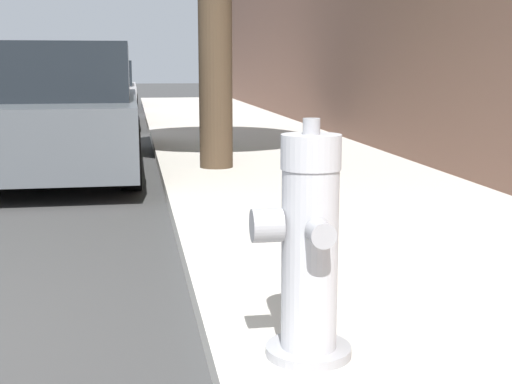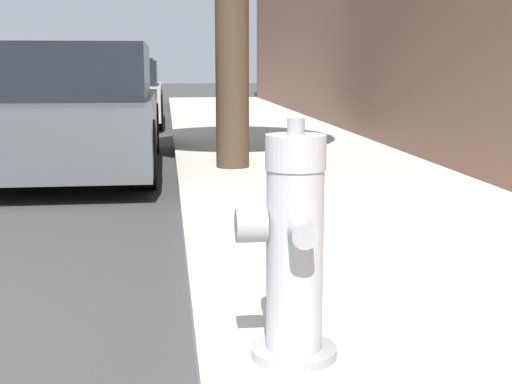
% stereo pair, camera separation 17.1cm
% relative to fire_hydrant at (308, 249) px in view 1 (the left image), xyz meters
% --- Properties ---
extents(fire_hydrant, '(0.37, 0.39, 0.88)m').
position_rel_fire_hydrant_xyz_m(fire_hydrant, '(0.00, 0.00, 0.00)').
color(fire_hydrant, '#97979C').
rests_on(fire_hydrant, sidewalk_slab).
extents(parked_car_near, '(1.81, 4.40, 1.38)m').
position_rel_fire_hydrant_xyz_m(parked_car_near, '(-1.45, 5.62, 0.15)').
color(parked_car_near, '#4C5156').
rests_on(parked_car_near, ground_plane).
extents(parked_car_mid, '(1.76, 3.83, 1.23)m').
position_rel_fire_hydrant_xyz_m(parked_car_mid, '(-1.39, 11.55, 0.09)').
color(parked_car_mid, '#B7B7BC').
rests_on(parked_car_mid, ground_plane).
extents(parked_car_far, '(1.80, 4.12, 1.30)m').
position_rel_fire_hydrant_xyz_m(parked_car_far, '(-1.56, 16.70, 0.11)').
color(parked_car_far, navy).
rests_on(parked_car_far, ground_plane).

